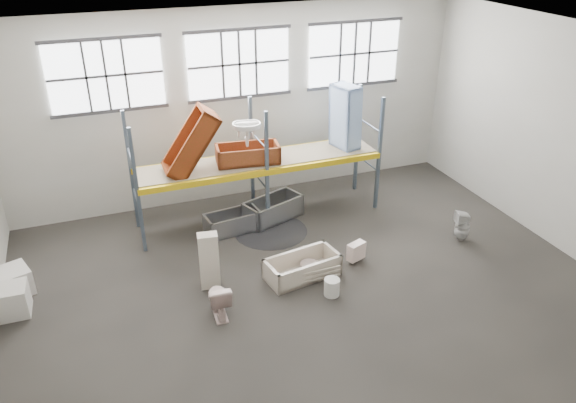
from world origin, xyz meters
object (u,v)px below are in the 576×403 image
toilet_beige (219,299)px  toilet_white (462,226)px  rust_tub_flat (248,154)px  steel_tub_right (273,209)px  bathtub_beige (302,267)px  bucket (332,287)px  carton_near (9,301)px  blue_tub_upright (345,117)px  steel_tub_left (233,222)px  cistern_tall (209,261)px

toilet_beige → toilet_white: size_ratio=0.99×
rust_tub_flat → steel_tub_right: bearing=-13.0°
bathtub_beige → bucket: bearing=-78.4°
toilet_beige → carton_near: toilet_beige is taller
toilet_white → blue_tub_upright: 3.89m
steel_tub_left → toilet_white: bearing=-25.3°
cistern_tall → bucket: size_ratio=3.34×
carton_near → bathtub_beige: bearing=-8.1°
carton_near → blue_tub_upright: bearing=14.1°
bucket → carton_near: bearing=164.8°
blue_tub_upright → toilet_beige: bearing=-140.9°
toilet_beige → carton_near: bearing=-17.9°
cistern_tall → rust_tub_flat: rust_tub_flat is taller
toilet_white → steel_tub_right: toilet_white is taller
carton_near → rust_tub_flat: bearing=19.5°
steel_tub_right → carton_near: (-6.02, -1.79, 0.03)m
blue_tub_upright → bucket: (-1.98, -3.67, -2.21)m
carton_near → steel_tub_right: bearing=16.6°
steel_tub_left → carton_near: bearing=-162.3°
bathtub_beige → toilet_white: bearing=-8.4°
cistern_tall → bucket: cistern_tall is taller
carton_near → toilet_white: bearing=-4.6°
bucket → cistern_tall: bearing=152.3°
cistern_tall → rust_tub_flat: bearing=65.1°
bathtub_beige → toilet_white: 4.09m
toilet_beige → cistern_tall: 1.01m
bathtub_beige → carton_near: carton_near is taller
bathtub_beige → cistern_tall: (-1.92, 0.34, 0.39)m
toilet_beige → steel_tub_left: (1.12, 3.02, -0.13)m
cistern_tall → toilet_white: cistern_tall is taller
blue_tub_upright → bucket: bearing=-118.3°
steel_tub_right → rust_tub_flat: (-0.57, 0.13, 1.55)m
carton_near → steel_tub_left: bearing=17.7°
toilet_white → steel_tub_right: bearing=-108.4°
bathtub_beige → rust_tub_flat: size_ratio=1.05×
steel_tub_left → carton_near: carton_near is taller
steel_tub_left → steel_tub_right: bearing=11.8°
toilet_beige → blue_tub_upright: (4.28, 3.48, 2.02)m
toilet_white → blue_tub_upright: size_ratio=0.47×
rust_tub_flat → steel_tub_left: bearing=-146.4°
bucket → blue_tub_upright: bearing=61.7°
toilet_white → toilet_beige: bearing=-68.1°
toilet_beige → steel_tub_left: bearing=-107.0°
cistern_tall → carton_near: cistern_tall is taller
steel_tub_right → rust_tub_flat: bearing=167.0°
bucket → steel_tub_left: bearing=110.1°
bathtub_beige → carton_near: (-5.76, 0.82, 0.07)m
toilet_beige → rust_tub_flat: (1.68, 3.39, 1.44)m
bathtub_beige → toilet_white: (4.09, 0.04, 0.15)m
cistern_tall → rust_tub_flat: 3.13m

